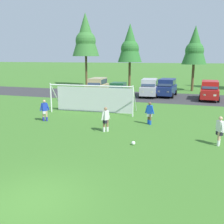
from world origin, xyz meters
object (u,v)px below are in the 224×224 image
soccer_ball (133,143)px  player_midfield_center (220,131)px  player_winger_left (106,119)px  parked_car_slot_left (118,89)px  soccer_goal (93,98)px  parked_car_slot_center (167,87)px  parked_car_slot_center_left (149,87)px  parked_car_slot_center_right (210,90)px  player_striker_near (150,113)px  parked_car_slot_far_left (97,86)px  player_defender_far (45,110)px

soccer_ball → player_midfield_center: (4.52, 1.38, 0.71)m
player_winger_left → parked_car_slot_left: parked_car_slot_left is taller
soccer_ball → soccer_goal: size_ratio=0.03×
player_midfield_center → player_winger_left: bearing=174.6°
soccer_ball → parked_car_slot_center: bearing=90.3°
parked_car_slot_center_left → player_winger_left: bearing=-90.6°
parked_car_slot_center_left → parked_car_slot_center_right: same height
soccer_goal → player_striker_near: size_ratio=4.58×
parked_car_slot_center_left → parked_car_slot_center_right: 7.03m
parked_car_slot_far_left → parked_car_slot_center_right: size_ratio=1.00×
soccer_goal → parked_car_slot_center_right: (10.16, 10.34, -0.18)m
soccer_ball → player_defender_far: player_defender_far is taller
parked_car_slot_left → parked_car_slot_far_left: bearing=167.6°
soccer_ball → player_midfield_center: 4.78m
player_striker_near → soccer_ball: bearing=-91.3°
soccer_ball → player_striker_near: 4.81m
player_winger_left → parked_car_slot_left: bearing=103.1°
player_defender_far → parked_car_slot_center_left: (5.52, 14.99, 0.29)m
soccer_goal → player_midfield_center: bearing=-31.5°
parked_car_slot_left → parked_car_slot_center: 6.08m
player_striker_near → player_winger_left: size_ratio=1.00×
player_midfield_center → parked_car_slot_center_right: 16.37m
player_striker_near → parked_car_slot_center: parked_car_slot_center is taller
parked_car_slot_far_left → parked_car_slot_center_right: 13.67m
parked_car_slot_center_right → player_winger_left: bearing=-114.5°
player_striker_near → parked_car_slot_center_right: (4.73, 13.00, 0.29)m
player_striker_near → player_winger_left: (-2.43, -2.72, 0.00)m
parked_car_slot_left → parked_car_slot_center: size_ratio=0.90×
player_striker_near → player_midfield_center: (4.42, -3.37, 0.00)m
player_winger_left → parked_car_slot_center: size_ratio=0.35×
parked_car_slot_center_right → parked_car_slot_center_left: bearing=175.1°
soccer_ball → parked_car_slot_center: parked_car_slot_center is taller
parked_car_slot_left → parked_car_slot_center_right: size_ratio=0.91×
parked_car_slot_left → parked_car_slot_center_left: parked_car_slot_center_left is taller
parked_car_slot_far_left → parked_car_slot_center_left: same height
soccer_ball → parked_car_slot_center: size_ratio=0.05×
soccer_goal → parked_car_slot_left: 9.74m
soccer_goal → parked_car_slot_far_left: size_ratio=1.60×
parked_car_slot_center → soccer_goal: bearing=-114.0°
player_striker_near → parked_car_slot_left: bearing=115.7°
player_midfield_center → parked_car_slot_center_left: 18.24m
player_winger_left → parked_car_slot_center: parked_car_slot_center is taller
player_winger_left → parked_car_slot_center_left: parked_car_slot_center_left is taller
soccer_ball → parked_car_slot_left: parked_car_slot_left is taller
player_defender_far → soccer_ball: bearing=-23.6°
soccer_goal → parked_car_slot_left: soccer_goal is taller
parked_car_slot_far_left → parked_car_slot_left: (2.99, -0.66, -0.24)m
player_midfield_center → parked_car_slot_far_left: bearing=129.2°
player_striker_near → player_winger_left: bearing=-131.8°
player_winger_left → parked_car_slot_center_left: 16.32m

